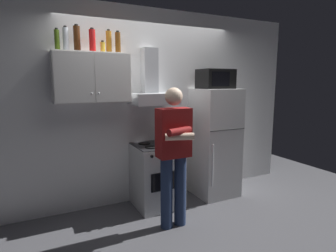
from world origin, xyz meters
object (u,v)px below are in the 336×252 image
object	(u,v)px
stove_oven	(157,175)
bottle_vodka_clear	(66,39)
bottle_liquor_amber	(109,42)
bottle_soda_red	(92,41)
bottle_beer_brown	(118,43)
person_standing	(174,152)
range_hood	(152,90)
bottle_olive_oil	(57,40)
microwave	(215,79)
refrigerator	(215,142)
bottle_rum_dark	(77,39)
upper_cabinet	(92,78)
bottle_spice_jar	(103,47)
cooking_pot	(169,140)

from	to	relation	value
stove_oven	bottle_vodka_clear	world-z (taller)	bottle_vodka_clear
bottle_liquor_amber	bottle_soda_red	size ratio (longest dim) A/B	1.03
bottle_beer_brown	person_standing	bearing A→B (deg)	-60.37
range_hood	bottle_olive_oil	distance (m)	1.30
stove_oven	microwave	xyz separation A→B (m)	(0.95, 0.02, 1.31)
refrigerator	bottle_rum_dark	xyz separation A→B (m)	(-1.90, 0.15, 1.40)
upper_cabinet	bottle_spice_jar	distance (m)	0.39
upper_cabinet	stove_oven	size ratio (longest dim) A/B	1.03
bottle_soda_red	bottle_spice_jar	world-z (taller)	bottle_soda_red
person_standing	cooking_pot	distance (m)	0.52
person_standing	cooking_pot	bearing A→B (deg)	69.70
person_standing	bottle_liquor_amber	size ratio (longest dim) A/B	5.72
bottle_olive_oil	cooking_pot	bearing A→B (deg)	-11.89
refrigerator	person_standing	distance (m)	1.17
microwave	bottle_vodka_clear	size ratio (longest dim) A/B	1.68
microwave	bottle_olive_oil	size ratio (longest dim) A/B	1.88
person_standing	bottle_spice_jar	distance (m)	1.53
bottle_vodka_clear	bottle_spice_jar	size ratio (longest dim) A/B	2.02
bottle_beer_brown	stove_oven	bearing A→B (deg)	-14.43
cooking_pot	bottle_rum_dark	size ratio (longest dim) A/B	1.01
stove_oven	microwave	bearing A→B (deg)	1.15
upper_cabinet	bottle_beer_brown	bearing A→B (deg)	-1.08
upper_cabinet	microwave	bearing A→B (deg)	-3.48
cooking_pot	bottle_rum_dark	world-z (taller)	bottle_rum_dark
bottle_rum_dark	range_hood	bearing A→B (deg)	-1.18
bottle_rum_dark	upper_cabinet	bearing A→B (deg)	-8.11
microwave	cooking_pot	bearing A→B (deg)	-170.43
cooking_pot	bottle_olive_oil	xyz separation A→B (m)	(-1.29, 0.27, 1.24)
range_hood	microwave	size ratio (longest dim) A/B	1.56
bottle_beer_brown	bottle_liquor_amber	size ratio (longest dim) A/B	0.95
bottle_beer_brown	bottle_vodka_clear	bearing A→B (deg)	176.92
person_standing	range_hood	bearing A→B (deg)	86.09
bottle_olive_oil	bottle_spice_jar	xyz separation A→B (m)	(0.51, -0.05, -0.06)
range_hood	cooking_pot	xyz separation A→B (m)	(0.13, -0.25, -0.66)
upper_cabinet	bottle_olive_oil	world-z (taller)	bottle_olive_oil
bottle_vodka_clear	refrigerator	bearing A→B (deg)	-4.27
range_hood	microwave	bearing A→B (deg)	-6.46
person_standing	bottle_vodka_clear	xyz separation A→B (m)	(-1.02, 0.76, 1.29)
upper_cabinet	bottle_vodka_clear	world-z (taller)	bottle_vodka_clear
bottle_liquor_amber	bottle_olive_oil	xyz separation A→B (m)	(-0.60, -0.01, -0.02)
microwave	person_standing	xyz separation A→B (m)	(-1.00, -0.62, -0.84)
upper_cabinet	bottle_soda_red	bearing A→B (deg)	-56.48
bottle_spice_jar	upper_cabinet	bearing A→B (deg)	171.51
refrigerator	microwave	bearing A→B (deg)	90.90
upper_cabinet	bottle_liquor_amber	bearing A→B (deg)	8.50
bottle_liquor_amber	bottle_rum_dark	bearing A→B (deg)	-177.85
refrigerator	upper_cabinet	bearing A→B (deg)	175.93
bottle_vodka_clear	bottle_beer_brown	bearing A→B (deg)	-3.08
upper_cabinet	bottle_rum_dark	bearing A→B (deg)	171.89
upper_cabinet	microwave	world-z (taller)	upper_cabinet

